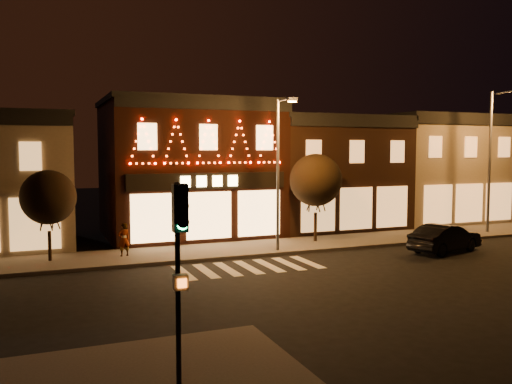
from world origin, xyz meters
TOP-DOWN VIEW (x-y plane):
  - ground at (0.00, 0.00)m, footprint 120.00×120.00m
  - sidewalk_far at (2.00, 8.00)m, footprint 44.00×4.00m
  - building_pulp at (0.00, 13.98)m, footprint 10.20×8.34m
  - building_right_a at (9.50, 13.99)m, footprint 9.20×8.28m
  - building_right_b at (18.50, 13.99)m, footprint 9.20×8.28m
  - traffic_signal_near at (-6.00, -7.25)m, footprint 0.33×0.46m
  - streetlamp_mid at (2.64, 6.37)m, footprint 0.49×1.76m
  - streetlamp_right at (17.60, 7.09)m, footprint 0.78×2.01m
  - tree_left at (-8.28, 8.25)m, footprint 2.53×2.53m
  - tree_right at (5.81, 8.40)m, footprint 2.96×2.96m
  - dark_sedan at (10.81, 3.56)m, footprint 4.70×2.68m
  - pedestrian at (-4.91, 8.06)m, footprint 0.66×0.51m

SIDE VIEW (x-z plane):
  - ground at x=0.00m, z-range 0.00..0.00m
  - sidewalk_far at x=2.00m, z-range 0.00..0.15m
  - dark_sedan at x=10.81m, z-range 0.00..1.46m
  - pedestrian at x=-4.91m, z-range 0.15..1.77m
  - tree_left at x=-8.28m, z-range 1.00..5.23m
  - traffic_signal_near at x=-6.00m, z-range 1.06..5.52m
  - tree_right at x=5.81m, z-range 1.14..6.08m
  - building_right_a at x=9.50m, z-range 0.01..7.51m
  - building_right_b at x=18.50m, z-range 0.01..7.81m
  - building_pulp at x=0.00m, z-range 0.01..8.31m
  - streetlamp_mid at x=2.64m, z-range 0.82..8.54m
  - streetlamp_right at x=17.60m, z-range 0.91..9.67m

